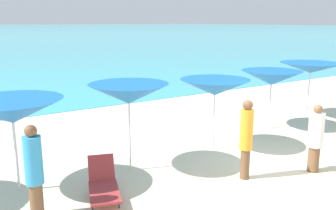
# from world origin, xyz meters

# --- Properties ---
(ground_plane) EXTENTS (50.00, 100.00, 0.30)m
(ground_plane) POSITION_xyz_m (0.00, 10.00, -0.15)
(ground_plane) COLOR beige
(umbrella_1) EXTENTS (2.35, 2.35, 2.07)m
(umbrella_1) POSITION_xyz_m (-5.53, 2.83, 1.81)
(umbrella_1) COLOR silver
(umbrella_1) RESTS_ON ground_plane
(umbrella_2) EXTENTS (2.00, 2.00, 2.21)m
(umbrella_2) POSITION_xyz_m (-2.94, 2.49, 1.96)
(umbrella_2) COLOR silver
(umbrella_2) RESTS_ON ground_plane
(umbrella_3) EXTENTS (2.09, 2.09, 2.07)m
(umbrella_3) POSITION_xyz_m (-0.17, 2.57, 1.84)
(umbrella_3) COLOR silver
(umbrella_3) RESTS_ON ground_plane
(umbrella_4) EXTENTS (2.08, 2.08, 2.03)m
(umbrella_4) POSITION_xyz_m (2.85, 3.16, 1.79)
(umbrella_4) COLOR silver
(umbrella_4) RESTS_ON ground_plane
(umbrella_5) EXTENTS (2.43, 2.43, 2.13)m
(umbrella_5) POSITION_xyz_m (5.29, 3.41, 1.93)
(umbrella_5) COLOR silver
(umbrella_5) RESTS_ON ground_plane
(lounge_chair_3) EXTENTS (1.03, 1.56, 0.73)m
(lounge_chair_3) POSITION_xyz_m (-4.09, 1.53, 0.30)
(lounge_chair_3) COLOR #A53333
(lounge_chair_3) RESTS_ON ground_plane
(beachgoer_0) EXTENTS (0.34, 0.34, 1.84)m
(beachgoer_0) POSITION_xyz_m (-5.49, 1.41, 0.98)
(beachgoer_0) COLOR brown
(beachgoer_0) RESTS_ON ground_plane
(beachgoer_1) EXTENTS (0.30, 0.30, 1.92)m
(beachgoer_1) POSITION_xyz_m (-0.89, 0.56, 1.04)
(beachgoer_1) COLOR brown
(beachgoer_1) RESTS_ON ground_plane
(beachgoer_2) EXTENTS (0.37, 0.37, 1.70)m
(beachgoer_2) POSITION_xyz_m (0.84, -0.07, 0.89)
(beachgoer_2) COLOR brown
(beachgoer_2) RESTS_ON ground_plane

